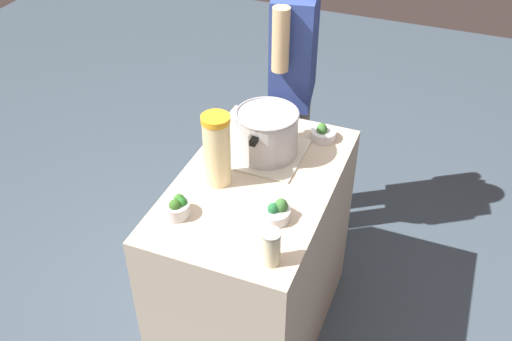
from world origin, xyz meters
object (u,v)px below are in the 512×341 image
at_px(broccoli_bowl_back, 323,133).
at_px(person_cook, 293,90).
at_px(broccoli_bowl_center, 177,207).
at_px(mason_jar, 271,247).
at_px(broccoli_bowl_front, 275,212).
at_px(lemonade_pitcher, 217,150).
at_px(cooking_pot, 267,132).

distance_m(broccoli_bowl_back, person_cook, 0.52).
height_order(broccoli_bowl_center, broccoli_bowl_back, broccoli_bowl_center).
xyz_separation_m(mason_jar, broccoli_bowl_center, (0.10, 0.40, -0.03)).
bearing_deg(person_cook, broccoli_bowl_back, -146.73).
xyz_separation_m(mason_jar, broccoli_bowl_front, (0.21, 0.06, -0.04)).
xyz_separation_m(broccoli_bowl_front, broccoli_bowl_back, (0.56, -0.02, 0.00)).
bearing_deg(lemonade_pitcher, mason_jar, -134.19).
relative_size(mason_jar, broccoli_bowl_center, 1.27).
bearing_deg(lemonade_pitcher, cooking_pot, -25.37).
height_order(broccoli_bowl_front, person_cook, person_cook).
xyz_separation_m(broccoli_bowl_back, person_cook, (0.43, 0.28, -0.07)).
distance_m(broccoli_bowl_center, broccoli_bowl_back, 0.77).
distance_m(lemonade_pitcher, person_cook, 0.89).
relative_size(broccoli_bowl_front, broccoli_bowl_back, 1.11).
distance_m(broccoli_bowl_front, broccoli_bowl_back, 0.56).
distance_m(cooking_pot, lemonade_pitcher, 0.27).
distance_m(broccoli_bowl_front, broccoli_bowl_center, 0.36).
distance_m(mason_jar, person_cook, 1.25).
bearing_deg(mason_jar, broccoli_bowl_back, 3.36).
height_order(mason_jar, broccoli_bowl_front, mason_jar).
height_order(lemonade_pitcher, broccoli_bowl_front, lemonade_pitcher).
distance_m(cooking_pot, broccoli_bowl_center, 0.52).
distance_m(mason_jar, broccoli_bowl_center, 0.42).
bearing_deg(person_cook, mason_jar, -164.82).
bearing_deg(broccoli_bowl_front, cooking_pot, 25.14).
xyz_separation_m(cooking_pot, broccoli_bowl_front, (-0.36, -0.17, -0.08)).
bearing_deg(cooking_pot, lemonade_pitcher, 154.63).
bearing_deg(broccoli_bowl_center, mason_jar, -103.54).
bearing_deg(broccoli_bowl_front, broccoli_bowl_back, -1.62).
height_order(cooking_pot, person_cook, person_cook).
distance_m(lemonade_pitcher, broccoli_bowl_front, 0.33).
height_order(cooking_pot, broccoli_bowl_back, cooking_pot).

